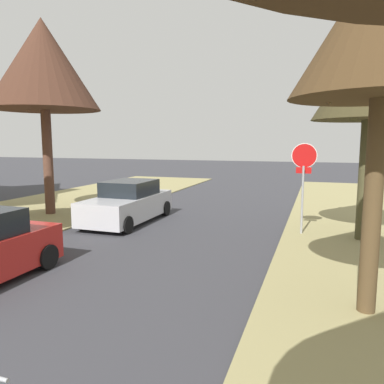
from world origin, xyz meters
TOP-DOWN VIEW (x-y plane):
  - stop_sign_far at (4.18, 13.19)m, footprint 0.81×0.34m
  - street_tree_right_mid_b at (6.02, 13.09)m, footprint 3.40×3.40m
  - street_tree_left_mid_b at (-6.03, 13.40)m, footprint 4.44×4.44m
  - parked_sedan_silver at (-2.21, 13.18)m, footprint 1.95×4.41m

SIDE VIEW (x-z plane):
  - parked_sedan_silver at x=-2.21m, z-range -0.06..1.51m
  - stop_sign_far at x=4.18m, z-range 0.71..3.67m
  - street_tree_right_mid_b at x=6.02m, z-range 1.80..8.28m
  - street_tree_left_mid_b at x=-6.03m, z-range 2.16..10.06m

